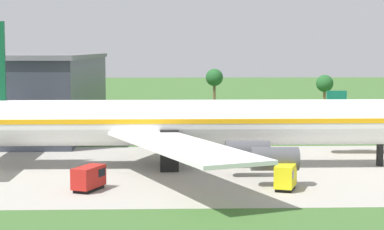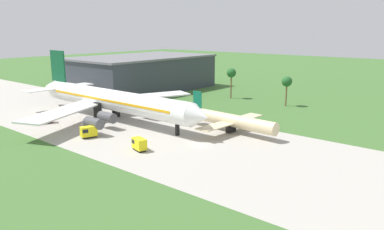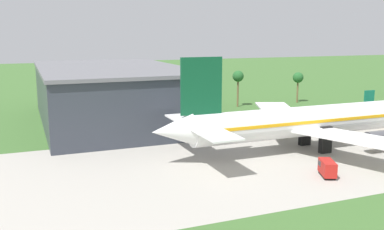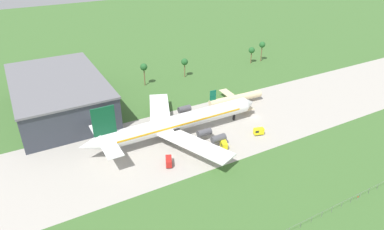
% 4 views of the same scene
% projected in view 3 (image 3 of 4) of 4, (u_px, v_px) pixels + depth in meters
% --- Properties ---
extents(jet_airliner, '(72.94, 59.42, 19.37)m').
position_uv_depth(jet_airliner, '(323.00, 120.00, 87.85)').
color(jet_airliner, white).
rests_on(jet_airliner, ground_plane).
extents(catering_van, '(3.64, 4.96, 2.73)m').
position_uv_depth(catering_van, '(327.00, 168.00, 71.07)').
color(catering_van, black).
rests_on(catering_van, ground_plane).
extents(terminal_building, '(36.72, 61.20, 14.80)m').
position_uv_depth(terminal_building, '(111.00, 94.00, 115.56)').
color(terminal_building, '#333842').
rests_on(terminal_building, ground_plane).
extents(palm_tree_row, '(78.97, 3.60, 12.09)m').
position_uv_depth(palm_tree_row, '(341.00, 75.00, 152.68)').
color(palm_tree_row, brown).
rests_on(palm_tree_row, ground_plane).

